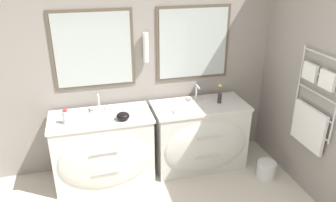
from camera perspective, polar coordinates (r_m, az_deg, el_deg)
wall_back at (r=3.96m, az=-4.15°, el=6.71°), size 4.81×0.15×2.60m
wall_right at (r=3.59m, az=26.79°, el=2.10°), size 0.13×4.35×2.60m
vanity_left at (r=3.91m, az=-11.16°, el=-8.23°), size 1.14×0.63×0.84m
vanity_right at (r=4.12m, az=5.55°, el=-6.10°), size 1.14×0.63×0.84m
faucet_left at (r=3.82m, az=-11.97°, el=-0.33°), size 0.17×0.13×0.20m
faucet_right at (r=4.04m, az=5.00°, el=1.43°), size 0.17×0.13×0.20m
toiletry_bottle at (r=3.63m, az=-17.37°, el=-2.67°), size 0.07×0.07×0.17m
amenity_bowl at (r=3.59m, az=-7.85°, el=-2.61°), size 0.15×0.15×0.09m
flower_vase at (r=4.00m, az=8.99°, el=0.99°), size 0.05×0.05×0.25m
soap_dish at (r=3.74m, az=1.82°, el=-1.75°), size 0.12×0.08×0.04m
waste_bin at (r=4.22m, az=16.73°, el=-11.30°), size 0.23×0.23×0.21m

